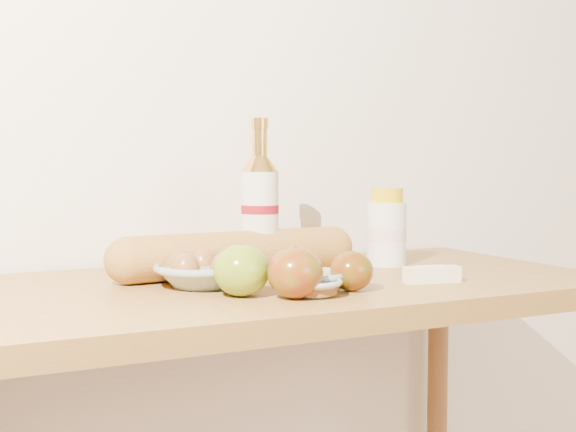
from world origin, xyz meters
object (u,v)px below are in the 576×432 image
object	(u,v)px
bourbon_bottle	(260,210)
egg_bowl	(204,272)
table	(281,346)
baguette	(238,253)
cream_bottle	(387,230)

from	to	relation	value
bourbon_bottle	egg_bowl	bearing A→B (deg)	-158.40
table	baguette	world-z (taller)	baguette
cream_bottle	baguette	size ratio (longest dim) A/B	0.31
bourbon_bottle	cream_bottle	xyz separation A→B (m)	(0.28, -0.02, -0.05)
cream_bottle	egg_bowl	xyz separation A→B (m)	(-0.43, -0.09, -0.05)
bourbon_bottle	cream_bottle	distance (m)	0.29
table	baguette	bearing A→B (deg)	121.98
cream_bottle	baguette	world-z (taller)	cream_bottle
table	baguette	size ratio (longest dim) A/B	2.32
cream_bottle	baguette	bearing A→B (deg)	161.44
bourbon_bottle	baguette	distance (m)	0.10
table	egg_bowl	size ratio (longest dim) A/B	5.53
cream_bottle	egg_bowl	world-z (taller)	cream_bottle
table	cream_bottle	distance (m)	0.36
table	bourbon_bottle	bearing A→B (deg)	88.99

